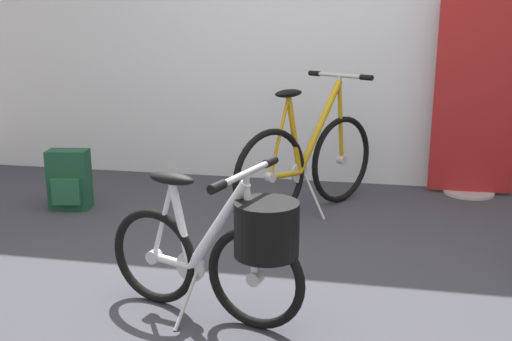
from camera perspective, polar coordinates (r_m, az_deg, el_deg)
ground_plane at (r=2.72m, az=1.09°, el=-12.72°), size 6.17×6.17×0.00m
back_wall at (r=4.61m, az=6.19°, el=15.45°), size 6.17×0.10×2.68m
floor_banner_stand at (r=4.49m, az=20.71°, el=6.00°), size 0.60×0.36×1.49m
folding_bike_foreground at (r=2.43m, az=-2.73°, el=-7.28°), size 0.92×0.52×0.68m
display_bike_left at (r=3.85m, az=5.10°, el=0.86°), size 0.79×1.09×0.91m
backpack_on_floor at (r=4.14m, az=-17.74°, el=-0.90°), size 0.29×0.22×0.41m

